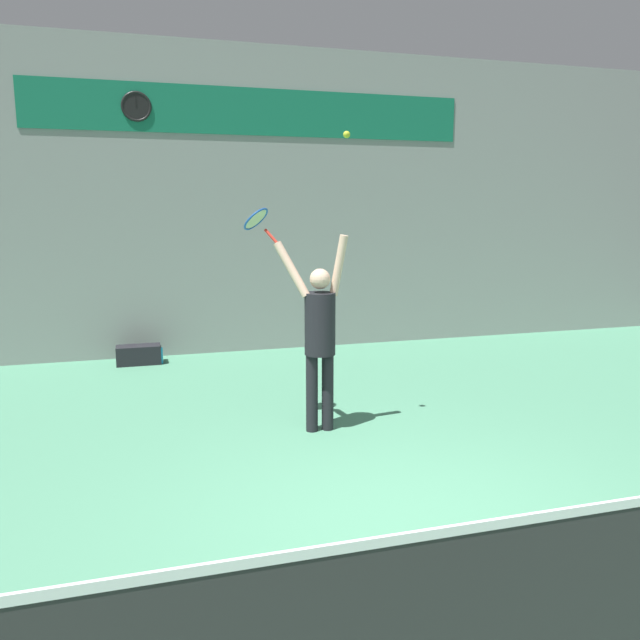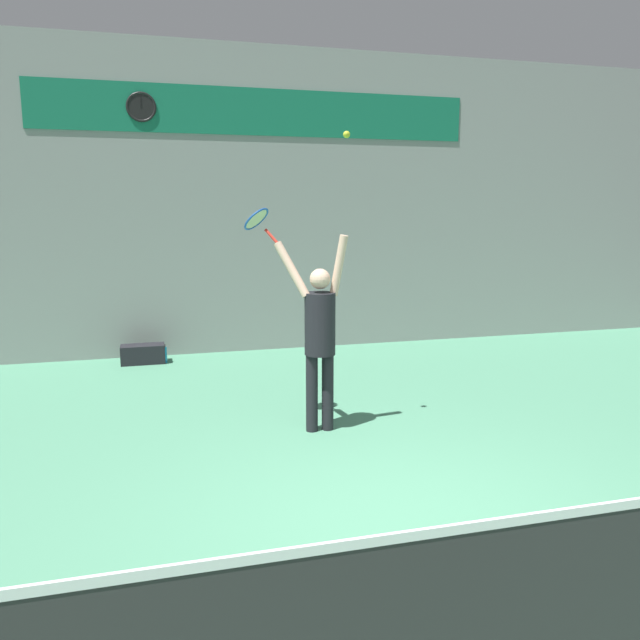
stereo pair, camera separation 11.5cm
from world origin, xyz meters
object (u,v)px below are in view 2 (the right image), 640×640
Objects in this scene: tennis_player at (320,332)px; equipment_bag at (143,354)px; water_bottle at (164,354)px; tennis_ball at (347,134)px; scoreboard_clock at (141,107)px; tennis_racket at (257,220)px.

tennis_player is 3.18× the size of equipment_bag.
water_bottle is at bearing 113.94° from tennis_player.
tennis_ball is at bearing -60.16° from equipment_bag.
scoreboard_clock is 1.11× the size of tennis_racket.
scoreboard_clock is at bearing 107.49° from tennis_racket.
scoreboard_clock is 0.21× the size of tennis_player.
tennis_player is at bearing -62.23° from equipment_bag.
tennis_player is at bearing -66.06° from water_bottle.
equipment_bag is at bearing -109.51° from scoreboard_clock.
tennis_racket is 5.80× the size of tennis_ball.
equipment_bag is (-2.15, 3.76, -2.99)m from tennis_ball.
tennis_player is 30.17× the size of tennis_ball.
tennis_ball reaches higher than tennis_player.
water_bottle is at bearing 116.32° from tennis_ball.
scoreboard_clock is 0.68× the size of equipment_bag.
scoreboard_clock reaches higher than tennis_player.
scoreboard_clock is 6.43× the size of tennis_ball.
tennis_ball is (2.00, -4.19, -0.81)m from scoreboard_clock.
tennis_ball reaches higher than water_bottle.
tennis_racket is 0.61× the size of equipment_bag.
scoreboard_clock is 3.84m from water_bottle.
tennis_player is at bearing -31.35° from tennis_racket.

